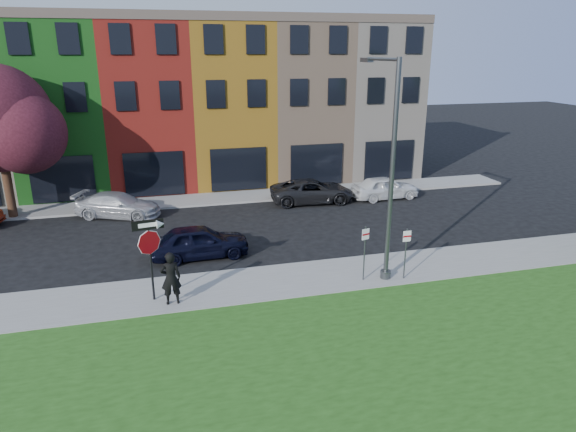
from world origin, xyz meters
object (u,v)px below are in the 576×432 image
object	(u,v)px
stop_sign	(149,244)
man	(171,278)
sedan_near	(199,242)
street_lamp	(389,173)

from	to	relation	value
stop_sign	man	size ratio (longest dim) A/B	1.55
man	sedan_near	size ratio (longest dim) A/B	0.45
sedan_near	man	bearing A→B (deg)	160.05
sedan_near	street_lamp	xyz separation A→B (m)	(6.64, -3.99, 3.51)
sedan_near	stop_sign	bearing A→B (deg)	150.34
man	street_lamp	world-z (taller)	street_lamp
man	sedan_near	xyz separation A→B (m)	(1.35, 4.22, -0.36)
man	sedan_near	world-z (taller)	man
man	street_lamp	xyz separation A→B (m)	(7.99, 0.23, 3.15)
sedan_near	street_lamp	size ratio (longest dim) A/B	0.52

